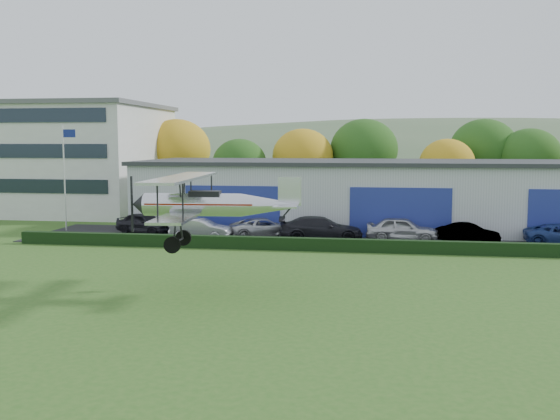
# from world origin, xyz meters

# --- Properties ---
(ground) EXTENTS (300.00, 300.00, 0.00)m
(ground) POSITION_xyz_m (0.00, 0.00, 0.00)
(ground) COLOR #2E5C1D
(ground) RESTS_ON ground
(apron) EXTENTS (48.00, 9.00, 0.05)m
(apron) POSITION_xyz_m (3.00, 21.00, 0.03)
(apron) COLOR black
(apron) RESTS_ON ground
(hedge) EXTENTS (46.00, 0.60, 0.80)m
(hedge) POSITION_xyz_m (3.00, 16.20, 0.40)
(hedge) COLOR black
(hedge) RESTS_ON ground
(hangar) EXTENTS (40.60, 12.60, 5.30)m
(hangar) POSITION_xyz_m (5.00, 27.98, 2.66)
(hangar) COLOR #B2B7BC
(hangar) RESTS_ON ground
(office_block) EXTENTS (20.60, 15.60, 10.40)m
(office_block) POSITION_xyz_m (-28.00, 35.00, 5.21)
(office_block) COLOR silver
(office_block) RESTS_ON ground
(flagpole) EXTENTS (1.05, 0.10, 8.00)m
(flagpole) POSITION_xyz_m (-19.88, 22.00, 4.78)
(flagpole) COLOR silver
(flagpole) RESTS_ON ground
(tree_belt) EXTENTS (75.70, 13.22, 10.12)m
(tree_belt) POSITION_xyz_m (0.85, 40.62, 5.61)
(tree_belt) COLOR #3D2614
(tree_belt) RESTS_ON ground
(distant_hills) EXTENTS (430.00, 196.00, 56.00)m
(distant_hills) POSITION_xyz_m (-4.38, 140.00, -13.05)
(distant_hills) COLOR #4C6642
(distant_hills) RESTS_ON ground
(car_0) EXTENTS (4.91, 3.37, 1.55)m
(car_0) POSITION_xyz_m (-13.39, 21.20, 0.83)
(car_0) COLOR black
(car_0) RESTS_ON apron
(car_1) EXTENTS (4.41, 1.82, 1.42)m
(car_1) POSITION_xyz_m (-8.61, 19.35, 0.76)
(car_1) COLOR silver
(car_1) RESTS_ON apron
(car_2) EXTENTS (5.40, 4.04, 1.36)m
(car_2) POSITION_xyz_m (-4.44, 20.98, 0.73)
(car_2) COLOR silver
(car_2) RESTS_ON apron
(car_3) EXTENTS (5.93, 2.96, 1.65)m
(car_3) POSITION_xyz_m (-0.35, 19.91, 0.88)
(car_3) COLOR black
(car_3) RESTS_ON apron
(car_4) EXTENTS (5.00, 2.37, 1.65)m
(car_4) POSITION_xyz_m (5.13, 20.63, 0.88)
(car_4) COLOR silver
(car_4) RESTS_ON apron
(car_5) EXTENTS (4.30, 2.89, 1.34)m
(car_5) POSITION_xyz_m (9.37, 20.34, 0.72)
(car_5) COLOR gray
(car_5) RESTS_ON apron
(biplane) EXTENTS (7.58, 8.69, 3.25)m
(biplane) POSITION_xyz_m (-4.00, 4.36, 4.10)
(biplane) COLOR silver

